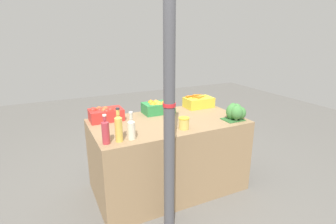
{
  "coord_description": "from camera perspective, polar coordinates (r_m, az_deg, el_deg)",
  "views": [
    {
      "loc": [
        -1.2,
        -2.46,
        1.78
      ],
      "look_at": [
        0.0,
        0.0,
        0.93
      ],
      "focal_mm": 28.0,
      "sensor_mm": 36.0,
      "label": 1
    }
  ],
  "objects": [
    {
      "name": "ground_plane",
      "position": [
        3.27,
        0.0,
        -15.87
      ],
      "size": [
        10.0,
        10.0,
        0.0
      ],
      "primitive_type": "plane",
      "color": "#605E59"
    },
    {
      "name": "market_table",
      "position": [
        3.06,
        0.0,
        -9.3
      ],
      "size": [
        1.66,
        0.92,
        0.83
      ],
      "primitive_type": "cube",
      "color": "#937551",
      "rests_on": "ground_plane"
    },
    {
      "name": "support_pole",
      "position": [
        2.13,
        0.27,
        -1.24
      ],
      "size": [
        0.11,
        0.11,
        2.21
      ],
      "color": "#4C4C51",
      "rests_on": "ground_plane"
    },
    {
      "name": "apple_crate",
      "position": [
        2.96,
        -13.34,
        -0.3
      ],
      "size": [
        0.36,
        0.23,
        0.17
      ],
      "color": "red",
      "rests_on": "market_table"
    },
    {
      "name": "orange_crate",
      "position": [
        3.15,
        -2.27,
        1.09
      ],
      "size": [
        0.36,
        0.23,
        0.16
      ],
      "color": "#2D8442",
      "rests_on": "market_table"
    },
    {
      "name": "carrot_crate",
      "position": [
        3.42,
        6.67,
        2.18
      ],
      "size": [
        0.36,
        0.23,
        0.16
      ],
      "color": "gold",
      "rests_on": "market_table"
    },
    {
      "name": "broccoli_pile",
      "position": [
        3.0,
        14.48,
        0.04
      ],
      "size": [
        0.24,
        0.21,
        0.19
      ],
      "color": "#2D602D",
      "rests_on": "market_table"
    },
    {
      "name": "juice_bottle_ruby",
      "position": [
        2.34,
        -13.43,
        -4.11
      ],
      "size": [
        0.07,
        0.07,
        0.27
      ],
      "color": "#B2333D",
      "rests_on": "market_table"
    },
    {
      "name": "juice_bottle_golden",
      "position": [
        2.36,
        -10.69,
        -3.32
      ],
      "size": [
        0.07,
        0.07,
        0.31
      ],
      "color": "gold",
      "rests_on": "market_table"
    },
    {
      "name": "juice_bottle_cloudy",
      "position": [
        2.4,
        -7.98,
        -3.51
      ],
      "size": [
        0.07,
        0.07,
        0.26
      ],
      "color": "beige",
      "rests_on": "market_table"
    },
    {
      "name": "pickle_jar",
      "position": [
        2.64,
        3.47,
        -2.43
      ],
      "size": [
        0.11,
        0.11,
        0.12
      ],
      "color": "#DBBC56",
      "rests_on": "market_table"
    }
  ]
}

